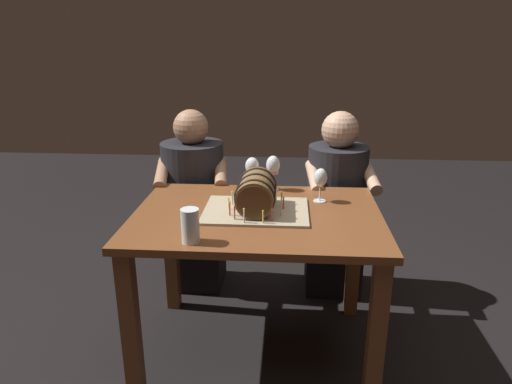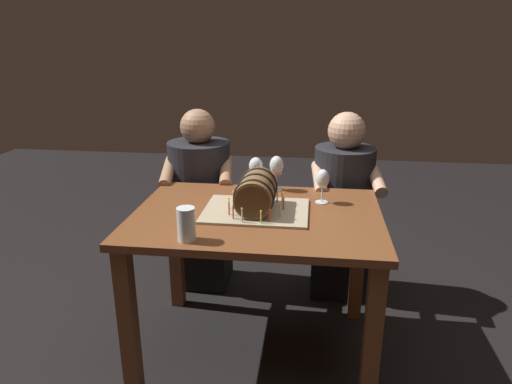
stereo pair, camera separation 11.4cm
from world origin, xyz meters
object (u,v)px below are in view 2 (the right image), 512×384
object	(u,v)px
barrel_cake	(256,196)
person_seated_right	(342,211)
dining_table	(257,238)
wine_glass_rose	(277,167)
beer_pint	(186,226)
wine_glass_empty	(323,180)
wine_glass_amber	(256,167)
person_seated_left	(201,204)

from	to	relation	value
barrel_cake	person_seated_right	distance (m)	0.84
dining_table	barrel_cake	size ratio (longest dim) A/B	2.37
wine_glass_rose	person_seated_right	distance (m)	0.59
barrel_cake	wine_glass_rose	xyz separation A→B (m)	(0.07, 0.34, 0.05)
wine_glass_rose	beer_pint	size ratio (longest dim) A/B	1.33
wine_glass_rose	person_seated_right	size ratio (longest dim) A/B	0.17
wine_glass_empty	beer_pint	size ratio (longest dim) A/B	1.21
wine_glass_amber	wine_glass_empty	bearing A→B (deg)	-27.34
person_seated_left	person_seated_right	bearing A→B (deg)	-0.01
dining_table	wine_glass_amber	world-z (taller)	wine_glass_amber
dining_table	wine_glass_rose	distance (m)	0.44
dining_table	person_seated_right	world-z (taller)	person_seated_right
wine_glass_empty	person_seated_left	size ratio (longest dim) A/B	0.15
barrel_cake	wine_glass_rose	world-z (taller)	barrel_cake
wine_glass_rose	wine_glass_amber	size ratio (longest dim) A/B	1.08
beer_pint	person_seated_right	distance (m)	1.24
dining_table	wine_glass_amber	size ratio (longest dim) A/B	6.70
wine_glass_amber	beer_pint	xyz separation A→B (m)	(-0.19, -0.71, -0.06)
barrel_cake	beer_pint	distance (m)	0.43
dining_table	wine_glass_empty	xyz separation A→B (m)	(0.30, 0.19, 0.25)
barrel_cake	beer_pint	bearing A→B (deg)	-124.19
wine_glass_empty	beer_pint	world-z (taller)	wine_glass_empty
barrel_cake	wine_glass_empty	size ratio (longest dim) A/B	2.85
wine_glass_amber	barrel_cake	bearing A→B (deg)	-82.64
dining_table	wine_glass_amber	bearing A→B (deg)	97.99
wine_glass_empty	person_seated_right	size ratio (longest dim) A/B	0.15
barrel_cake	person_seated_left	size ratio (longest dim) A/B	0.43
beer_pint	person_seated_right	bearing A→B (deg)	55.37
barrel_cake	beer_pint	world-z (taller)	barrel_cake
person_seated_right	wine_glass_rose	bearing A→B (deg)	-141.80
wine_glass_empty	wine_glass_rose	bearing A→B (deg)	144.80
wine_glass_empty	person_seated_right	xyz separation A→B (m)	(0.14, 0.47, -0.34)
dining_table	person_seated_right	bearing A→B (deg)	56.18
dining_table	wine_glass_rose	bearing A→B (deg)	80.34
wine_glass_amber	beer_pint	distance (m)	0.74
dining_table	person_seated_right	distance (m)	0.80
dining_table	beer_pint	world-z (taller)	beer_pint
wine_glass_empty	wine_glass_amber	xyz separation A→B (m)	(-0.36, 0.18, -0.00)
dining_table	barrel_cake	bearing A→B (deg)	111.13
beer_pint	person_seated_left	size ratio (longest dim) A/B	0.12
wine_glass_rose	wine_glass_amber	distance (m)	0.11
person_seated_left	wine_glass_rose	bearing A→B (deg)	-30.82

